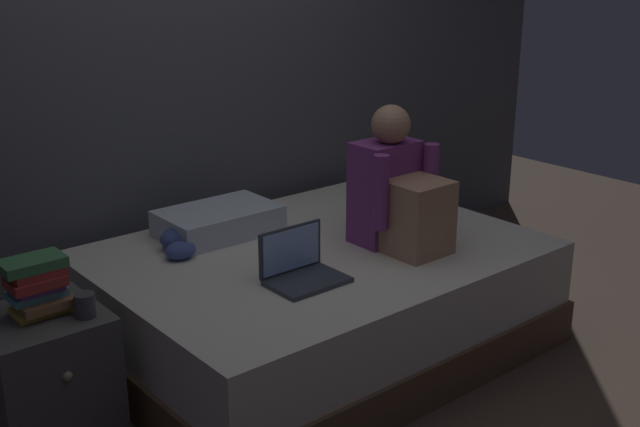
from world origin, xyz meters
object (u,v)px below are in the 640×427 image
at_px(bed, 317,298).
at_px(clothes_pile, 181,241).
at_px(nightstand, 47,382).
at_px(mug, 85,305).
at_px(laptop, 300,268).
at_px(pillow, 219,221).
at_px(person_sitting, 398,194).
at_px(book_stack, 38,286).

relative_size(bed, clothes_pile, 8.03).
distance_m(nightstand, clothes_pile, 0.90).
bearing_deg(mug, nightstand, 137.31).
bearing_deg(laptop, mug, 169.20).
relative_size(laptop, pillow, 0.57).
bearing_deg(mug, clothes_pile, 34.25).
xyz_separation_m(bed, mug, (-1.17, -0.09, 0.35)).
bearing_deg(nightstand, pillow, 21.62).
xyz_separation_m(person_sitting, mug, (-1.48, 0.12, -0.16)).
relative_size(person_sitting, clothes_pile, 2.63).
bearing_deg(person_sitting, pillow, 130.12).
relative_size(nightstand, book_stack, 2.36).
relative_size(person_sitting, book_stack, 2.79).
height_order(pillow, clothes_pile, pillow).
xyz_separation_m(person_sitting, laptop, (-0.61, -0.04, -0.20)).
bearing_deg(person_sitting, book_stack, 170.97).
height_order(bed, mug, mug).
height_order(bed, book_stack, book_stack).
height_order(bed, clothes_pile, clothes_pile).
height_order(laptop, pillow, laptop).
height_order(person_sitting, clothes_pile, person_sitting).
distance_m(laptop, clothes_pile, 0.65).
height_order(bed, person_sitting, person_sitting).
bearing_deg(laptop, pillow, 85.92).
relative_size(nightstand, laptop, 1.73).
bearing_deg(nightstand, mug, -42.69).
bearing_deg(clothes_pile, book_stack, -157.65).
xyz_separation_m(person_sitting, book_stack, (-1.60, 0.25, -0.10)).
bearing_deg(book_stack, mug, -47.58).
bearing_deg(book_stack, nightstand, -144.42).
bearing_deg(book_stack, clothes_pile, 22.35).
height_order(nightstand, laptop, laptop).
bearing_deg(mug, pillow, 30.22).
relative_size(nightstand, mug, 6.16).
bearing_deg(bed, clothes_pile, 144.90).
bearing_deg(laptop, book_stack, 163.39).
distance_m(nightstand, person_sitting, 1.70).
height_order(nightstand, pillow, pillow).
xyz_separation_m(bed, pillow, (-0.25, 0.45, 0.32)).
distance_m(pillow, book_stack, 1.12).
bearing_deg(bed, pillow, 118.98).
height_order(bed, nightstand, nightstand).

